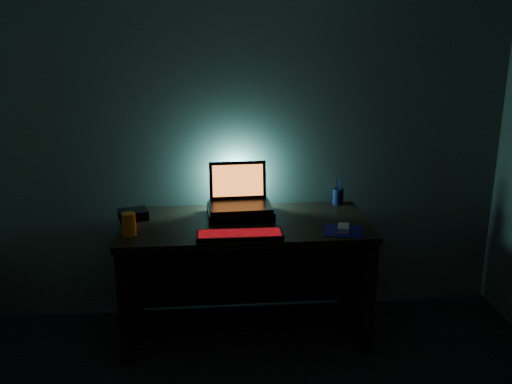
# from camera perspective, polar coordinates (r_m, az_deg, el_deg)

# --- Properties ---
(room) EXTENTS (3.50, 4.00, 2.50)m
(room) POSITION_cam_1_polar(r_m,az_deg,el_deg) (1.77, 2.40, -5.41)
(room) COLOR black
(room) RESTS_ON ground
(desk) EXTENTS (1.50, 0.70, 0.75)m
(desk) POSITION_cam_1_polar(r_m,az_deg,el_deg) (3.59, -1.14, -6.59)
(desk) COLOR black
(desk) RESTS_ON ground
(riser) EXTENTS (0.41, 0.32, 0.06)m
(riser) POSITION_cam_1_polar(r_m,az_deg,el_deg) (3.54, -1.60, -2.00)
(riser) COLOR black
(riser) RESTS_ON desk
(laptop) EXTENTS (0.39, 0.30, 0.26)m
(laptop) POSITION_cam_1_polar(r_m,az_deg,el_deg) (3.56, -1.70, -0.36)
(laptop) COLOR black
(laptop) RESTS_ON riser
(keyboard) EXTENTS (0.48, 0.16, 0.03)m
(keyboard) POSITION_cam_1_polar(r_m,az_deg,el_deg) (3.20, -1.64, -4.33)
(keyboard) COLOR black
(keyboard) RESTS_ON desk
(mousepad) EXTENTS (0.26, 0.25, 0.00)m
(mousepad) POSITION_cam_1_polar(r_m,az_deg,el_deg) (3.34, 8.72, -3.89)
(mousepad) COLOR #0B0B4D
(mousepad) RESTS_ON desk
(mouse) EXTENTS (0.09, 0.12, 0.03)m
(mouse) POSITION_cam_1_polar(r_m,az_deg,el_deg) (3.33, 8.73, -3.60)
(mouse) COLOR gray
(mouse) RESTS_ON mousepad
(pen_cup) EXTENTS (0.09, 0.09, 0.10)m
(pen_cup) POSITION_cam_1_polar(r_m,az_deg,el_deg) (3.81, 8.19, -0.45)
(pen_cup) COLOR black
(pen_cup) RESTS_ON desk
(juice_glass) EXTENTS (0.10, 0.10, 0.13)m
(juice_glass) POSITION_cam_1_polar(r_m,az_deg,el_deg) (3.30, -12.59, -3.17)
(juice_glass) COLOR orange
(juice_glass) RESTS_ON desk
(router) EXTENTS (0.20, 0.18, 0.06)m
(router) POSITION_cam_1_polar(r_m,az_deg,el_deg) (3.58, -12.19, -2.21)
(router) COLOR black
(router) RESTS_ON desk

